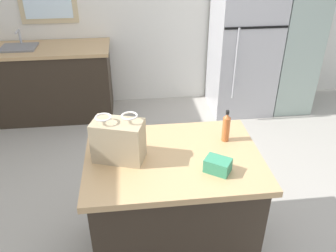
% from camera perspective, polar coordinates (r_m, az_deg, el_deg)
% --- Properties ---
extents(ground, '(6.59, 6.59, 0.00)m').
position_cam_1_polar(ground, '(3.12, 3.49, -13.92)').
color(ground, '#ADA89E').
extents(kitchen_island, '(1.14, 0.83, 0.86)m').
position_cam_1_polar(kitchen_island, '(2.54, 0.81, -12.83)').
color(kitchen_island, '#33281E').
rests_on(kitchen_island, ground).
extents(refrigerator, '(0.74, 0.75, 1.87)m').
position_cam_1_polar(refrigerator, '(4.51, 12.38, 13.79)').
color(refrigerator, '#B7B7BC').
rests_on(refrigerator, ground).
extents(tall_cabinet, '(0.50, 0.67, 2.04)m').
position_cam_1_polar(tall_cabinet, '(4.72, 20.11, 14.51)').
color(tall_cabinet, '#9EB2A8').
rests_on(tall_cabinet, ground).
extents(sink_counter, '(1.61, 0.65, 1.08)m').
position_cam_1_polar(sink_counter, '(4.60, -19.32, 6.75)').
color(sink_counter, '#33281E').
rests_on(sink_counter, ground).
extents(shopping_bag, '(0.35, 0.26, 0.31)m').
position_cam_1_polar(shopping_bag, '(2.19, -8.10, -2.35)').
color(shopping_bag, tan).
rests_on(shopping_bag, kitchen_island).
extents(small_box, '(0.18, 0.17, 0.09)m').
position_cam_1_polar(small_box, '(2.13, 8.12, -6.36)').
color(small_box, '#388E66').
rests_on(small_box, kitchen_island).
extents(bottle, '(0.05, 0.05, 0.23)m').
position_cam_1_polar(bottle, '(2.40, 9.46, -0.21)').
color(bottle, '#C66633').
rests_on(bottle, kitchen_island).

